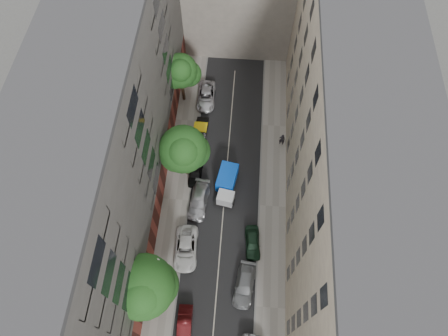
# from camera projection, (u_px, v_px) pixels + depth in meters

# --- Properties ---
(ground) EXTENTS (120.00, 120.00, 0.00)m
(ground) POSITION_uv_depth(u_px,v_px,m) (224.00, 203.00, 45.40)
(ground) COLOR #4C4C49
(ground) RESTS_ON ground
(road_surface) EXTENTS (8.00, 44.00, 0.02)m
(road_surface) POSITION_uv_depth(u_px,v_px,m) (224.00, 203.00, 45.39)
(road_surface) COLOR black
(road_surface) RESTS_ON ground
(sidewalk_left) EXTENTS (3.00, 44.00, 0.15)m
(sidewalk_left) POSITION_uv_depth(u_px,v_px,m) (176.00, 199.00, 45.54)
(sidewalk_left) COLOR gray
(sidewalk_left) RESTS_ON ground
(sidewalk_right) EXTENTS (3.00, 44.00, 0.15)m
(sidewalk_right) POSITION_uv_depth(u_px,v_px,m) (272.00, 206.00, 45.14)
(sidewalk_right) COLOR gray
(sidewalk_right) RESTS_ON ground
(building_left) EXTENTS (8.00, 44.00, 20.00)m
(building_left) POSITION_uv_depth(u_px,v_px,m) (106.00, 152.00, 37.01)
(building_left) COLOR #484643
(building_left) RESTS_ON ground
(building_right) EXTENTS (8.00, 44.00, 20.00)m
(building_right) POSITION_uv_depth(u_px,v_px,m) (345.00, 168.00, 36.21)
(building_right) COLOR beige
(building_right) RESTS_ON ground
(tarp_truck) EXTENTS (2.68, 5.12, 2.24)m
(tarp_truck) POSITION_uv_depth(u_px,v_px,m) (227.00, 184.00, 45.19)
(tarp_truck) COLOR black
(tarp_truck) RESTS_ON ground
(car_left_1) EXTENTS (1.51, 3.95, 1.28)m
(car_left_1) POSITION_uv_depth(u_px,v_px,m) (185.00, 326.00, 38.59)
(car_left_1) COLOR #490E11
(car_left_1) RESTS_ON ground
(car_left_2) EXTENTS (2.63, 5.26, 1.43)m
(car_left_2) POSITION_uv_depth(u_px,v_px,m) (186.00, 248.00, 42.16)
(car_left_2) COLOR silver
(car_left_2) RESTS_ON ground
(car_left_3) EXTENTS (2.46, 5.08, 1.42)m
(car_left_3) POSITION_uv_depth(u_px,v_px,m) (199.00, 201.00, 44.78)
(car_left_3) COLOR #B1B1B6
(car_left_3) RESTS_ON ground
(car_left_4) EXTENTS (1.59, 3.90, 1.32)m
(car_left_4) POSITION_uv_depth(u_px,v_px,m) (195.00, 172.00, 46.56)
(car_left_4) COLOR black
(car_left_4) RESTS_ON ground
(car_left_5) EXTENTS (1.64, 4.26, 1.38)m
(car_left_5) POSITION_uv_depth(u_px,v_px,m) (201.00, 132.00, 49.19)
(car_left_5) COLOR black
(car_left_5) RESTS_ON ground
(car_left_6) EXTENTS (2.42, 5.05, 1.39)m
(car_left_6) POSITION_uv_depth(u_px,v_px,m) (206.00, 96.00, 51.84)
(car_left_6) COLOR silver
(car_left_6) RESTS_ON ground
(car_right_1) EXTENTS (2.45, 4.86, 1.35)m
(car_right_1) POSITION_uv_depth(u_px,v_px,m) (245.00, 285.00, 40.37)
(car_right_1) COLOR slate
(car_right_1) RESTS_ON ground
(car_right_2) EXTENTS (1.90, 3.98, 1.31)m
(car_right_2) POSITION_uv_depth(u_px,v_px,m) (253.00, 243.00, 42.52)
(car_right_2) COLOR black
(car_right_2) RESTS_ON ground
(tree_near) EXTENTS (6.06, 5.89, 8.44)m
(tree_near) POSITION_uv_depth(u_px,v_px,m) (144.00, 288.00, 35.54)
(tree_near) COLOR #382619
(tree_near) RESTS_ON sidewalk_left
(tree_mid) EXTENTS (5.47, 5.22, 8.12)m
(tree_mid) POSITION_uv_depth(u_px,v_px,m) (184.00, 151.00, 42.37)
(tree_mid) COLOR #382619
(tree_mid) RESTS_ON sidewalk_left
(tree_far) EXTENTS (4.65, 4.27, 7.68)m
(tree_far) POSITION_uv_depth(u_px,v_px,m) (181.00, 72.00, 47.68)
(tree_far) COLOR #382619
(tree_far) RESTS_ON sidewalk_left
(lamp_post) EXTENTS (0.36, 0.36, 7.12)m
(lamp_post) POSITION_uv_depth(u_px,v_px,m) (162.00, 268.00, 37.41)
(lamp_post) COLOR #1B5F27
(lamp_post) RESTS_ON sidewalk_left
(pedestrian) EXTENTS (0.77, 0.57, 1.93)m
(pedestrian) POSITION_uv_depth(u_px,v_px,m) (282.00, 139.00, 48.16)
(pedestrian) COLOR black
(pedestrian) RESTS_ON sidewalk_right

